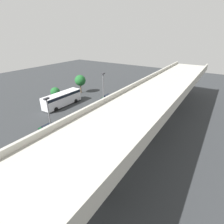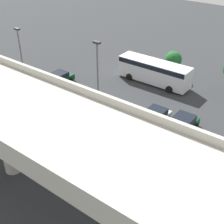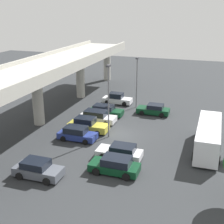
{
  "view_description": "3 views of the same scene",
  "coord_description": "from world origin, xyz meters",
  "px_view_note": "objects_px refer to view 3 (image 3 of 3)",
  "views": [
    {
      "loc": [
        22.94,
        18.51,
        14.72
      ],
      "look_at": [
        -1.86,
        2.39,
        1.1
      ],
      "focal_mm": 28.0,
      "sensor_mm": 36.0,
      "label": 1
    },
    {
      "loc": [
        -18.02,
        21.3,
        17.46
      ],
      "look_at": [
        -1.84,
        0.03,
        0.89
      ],
      "focal_mm": 50.0,
      "sensor_mm": 36.0,
      "label": 2
    },
    {
      "loc": [
        -32.24,
        -9.89,
        14.61
      ],
      "look_at": [
        0.31,
        1.17,
        2.6
      ],
      "focal_mm": 50.0,
      "sensor_mm": 36.0,
      "label": 3
    }
  ],
  "objects_px": {
    "parked_car_2": "(120,152)",
    "parked_car_7": "(154,110)",
    "parked_car_1": "(115,165)",
    "parked_car_3": "(77,134)",
    "parked_car_5": "(97,117)",
    "parked_car_6": "(105,110)",
    "shuttle_bus": "(208,135)",
    "parked_car_4": "(88,125)",
    "lamp_post_mid_lot": "(137,78)",
    "lamp_post_near_aisle": "(109,96)",
    "parked_car_8": "(117,99)",
    "parked_car_0": "(38,169)"
  },
  "relations": [
    {
      "from": "parked_car_7",
      "to": "parked_car_0",
      "type": "bearing_deg",
      "value": 72.05
    },
    {
      "from": "parked_car_8",
      "to": "shuttle_bus",
      "type": "height_order",
      "value": "shuttle_bus"
    },
    {
      "from": "parked_car_6",
      "to": "lamp_post_near_aisle",
      "type": "bearing_deg",
      "value": -67.26
    },
    {
      "from": "parked_car_2",
      "to": "lamp_post_near_aisle",
      "type": "height_order",
      "value": "lamp_post_near_aisle"
    },
    {
      "from": "shuttle_bus",
      "to": "lamp_post_near_aisle",
      "type": "height_order",
      "value": "lamp_post_near_aisle"
    },
    {
      "from": "parked_car_1",
      "to": "parked_car_7",
      "type": "bearing_deg",
      "value": -90.36
    },
    {
      "from": "parked_car_1",
      "to": "parked_car_2",
      "type": "bearing_deg",
      "value": -82.11
    },
    {
      "from": "parked_car_2",
      "to": "parked_car_8",
      "type": "distance_m",
      "value": 17.92
    },
    {
      "from": "parked_car_1",
      "to": "parked_car_3",
      "type": "distance_m",
      "value": 8.45
    },
    {
      "from": "parked_car_5",
      "to": "parked_car_8",
      "type": "bearing_deg",
      "value": 89.53
    },
    {
      "from": "parked_car_1",
      "to": "parked_car_5",
      "type": "bearing_deg",
      "value": -61.27
    },
    {
      "from": "parked_car_0",
      "to": "parked_car_8",
      "type": "height_order",
      "value": "parked_car_8"
    },
    {
      "from": "shuttle_bus",
      "to": "parked_car_2",
      "type": "bearing_deg",
      "value": 120.49
    },
    {
      "from": "parked_car_4",
      "to": "parked_car_5",
      "type": "bearing_deg",
      "value": 91.03
    },
    {
      "from": "parked_car_1",
      "to": "parked_car_6",
      "type": "bearing_deg",
      "value": -66.86
    },
    {
      "from": "parked_car_2",
      "to": "lamp_post_near_aisle",
      "type": "relative_size",
      "value": 0.54
    },
    {
      "from": "parked_car_7",
      "to": "shuttle_bus",
      "type": "height_order",
      "value": "shuttle_bus"
    },
    {
      "from": "parked_car_5",
      "to": "lamp_post_near_aisle",
      "type": "distance_m",
      "value": 6.53
    },
    {
      "from": "parked_car_6",
      "to": "lamp_post_mid_lot",
      "type": "height_order",
      "value": "lamp_post_mid_lot"
    },
    {
      "from": "parked_car_2",
      "to": "parked_car_7",
      "type": "relative_size",
      "value": 1.02
    },
    {
      "from": "parked_car_6",
      "to": "shuttle_bus",
      "type": "relative_size",
      "value": 0.5
    },
    {
      "from": "parked_car_6",
      "to": "shuttle_bus",
      "type": "height_order",
      "value": "shuttle_bus"
    },
    {
      "from": "parked_car_2",
      "to": "parked_car_8",
      "type": "bearing_deg",
      "value": -71.04
    },
    {
      "from": "parked_car_7",
      "to": "parked_car_1",
      "type": "bearing_deg",
      "value": 89.64
    },
    {
      "from": "parked_car_4",
      "to": "parked_car_7",
      "type": "bearing_deg",
      "value": 53.35
    },
    {
      "from": "parked_car_1",
      "to": "parked_car_4",
      "type": "distance_m",
      "value": 10.34
    },
    {
      "from": "lamp_post_mid_lot",
      "to": "parked_car_8",
      "type": "bearing_deg",
      "value": 76.19
    },
    {
      "from": "parked_car_3",
      "to": "parked_car_2",
      "type": "bearing_deg",
      "value": -24.6
    },
    {
      "from": "parked_car_6",
      "to": "shuttle_bus",
      "type": "xyz_separation_m",
      "value": [
        -6.69,
        -13.81,
        0.98
      ]
    },
    {
      "from": "parked_car_2",
      "to": "parked_car_7",
      "type": "xyz_separation_m",
      "value": [
        13.95,
        -0.5,
        -0.01
      ]
    },
    {
      "from": "lamp_post_mid_lot",
      "to": "parked_car_5",
      "type": "bearing_deg",
      "value": 156.22
    },
    {
      "from": "parked_car_7",
      "to": "lamp_post_mid_lot",
      "type": "xyz_separation_m",
      "value": [
        2.2,
        3.08,
        3.69
      ]
    },
    {
      "from": "parked_car_1",
      "to": "parked_car_4",
      "type": "height_order",
      "value": "parked_car_4"
    },
    {
      "from": "parked_car_5",
      "to": "shuttle_bus",
      "type": "height_order",
      "value": "shuttle_bus"
    },
    {
      "from": "parked_car_5",
      "to": "parked_car_7",
      "type": "bearing_deg",
      "value": 39.73
    },
    {
      "from": "parked_car_3",
      "to": "parked_car_8",
      "type": "height_order",
      "value": "parked_car_8"
    },
    {
      "from": "parked_car_2",
      "to": "shuttle_bus",
      "type": "bearing_deg",
      "value": -149.51
    },
    {
      "from": "parked_car_0",
      "to": "lamp_post_mid_lot",
      "type": "relative_size",
      "value": 0.59
    },
    {
      "from": "parked_car_4",
      "to": "lamp_post_near_aisle",
      "type": "distance_m",
      "value": 5.15
    },
    {
      "from": "parked_car_4",
      "to": "parked_car_6",
      "type": "xyz_separation_m",
      "value": [
        6.01,
        -0.12,
        -0.08
      ]
    },
    {
      "from": "parked_car_2",
      "to": "lamp_post_mid_lot",
      "type": "distance_m",
      "value": 16.77
    },
    {
      "from": "parked_car_1",
      "to": "parked_car_6",
      "type": "relative_size",
      "value": 0.97
    },
    {
      "from": "parked_car_1",
      "to": "parked_car_6",
      "type": "distance_m",
      "value": 15.53
    },
    {
      "from": "parked_car_6",
      "to": "parked_car_8",
      "type": "distance_m",
      "value": 5.49
    },
    {
      "from": "parked_car_1",
      "to": "parked_car_4",
      "type": "relative_size",
      "value": 0.93
    },
    {
      "from": "parked_car_8",
      "to": "lamp_post_mid_lot",
      "type": "xyz_separation_m",
      "value": [
        -0.8,
        -3.24,
        3.61
      ]
    },
    {
      "from": "parked_car_5",
      "to": "lamp_post_mid_lot",
      "type": "distance_m",
      "value": 8.98
    },
    {
      "from": "parked_car_0",
      "to": "parked_car_2",
      "type": "bearing_deg",
      "value": 44.16
    },
    {
      "from": "parked_car_3",
      "to": "parked_car_5",
      "type": "xyz_separation_m",
      "value": [
        5.91,
        -0.08,
        0.02
      ]
    },
    {
      "from": "parked_car_4",
      "to": "lamp_post_mid_lot",
      "type": "height_order",
      "value": "lamp_post_mid_lot"
    }
  ]
}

